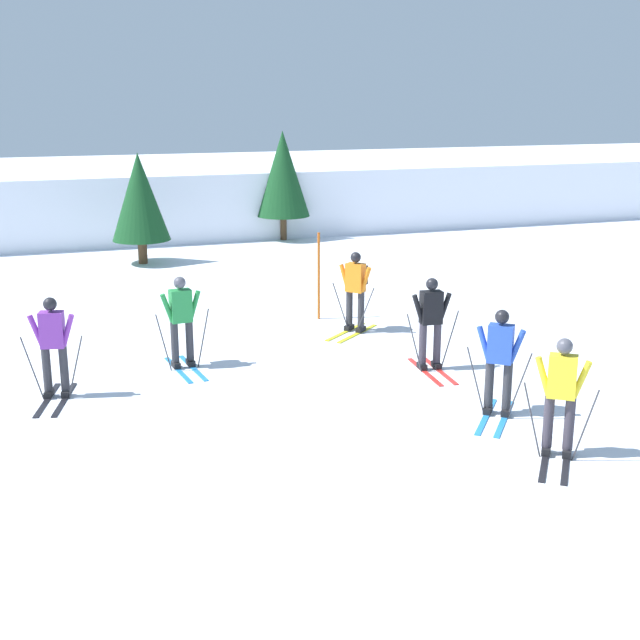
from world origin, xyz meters
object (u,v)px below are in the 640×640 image
Objects in this scene: skier_blue at (500,357)px; skier_orange at (356,287)px; skier_green at (181,317)px; skier_black at (431,321)px; skier_purple at (53,345)px; conifer_far_left at (283,174)px; skier_yellow at (561,394)px; conifer_far_right at (140,197)px; trail_marker_pole at (319,276)px.

skier_blue and skier_orange have the same top height.
skier_blue is 5.83m from skier_green.
skier_orange is (-0.36, 2.82, 0.04)m from skier_black.
skier_black is (6.51, -0.66, 0.00)m from skier_purple.
skier_green is at bearing 159.38° from skier_black.
skier_black is 14.46m from conifer_far_left.
skier_blue is 0.47× the size of conifer_far_left.
skier_black and skier_yellow have the same top height.
skier_purple is at bearing 144.26° from skier_yellow.
skier_orange is at bearing -98.86° from conifer_far_left.
skier_black is (4.25, -1.60, -0.04)m from skier_green.
conifer_far_right is (-3.68, 15.72, 1.04)m from skier_yellow.
skier_black is 2.84m from skier_orange.
conifer_far_right is at bearing 103.18° from skier_yellow.
trail_marker_pole reaches higher than skier_blue.
trail_marker_pole is (-0.41, 1.22, 0.02)m from skier_orange.
skier_black is 1.00× the size of skier_orange.
skier_orange is at bearing 97.37° from skier_black.
skier_blue is 7.20m from skier_purple.
conifer_far_left is at bearing 85.56° from skier_yellow.
conifer_far_right is (-2.90, 7.66, 0.98)m from trail_marker_pole.
skier_yellow is (0.37, -6.84, -0.04)m from skier_orange.
skier_purple is at bearing -160.66° from skier_orange.
skier_yellow is (6.51, -4.69, -0.00)m from skier_purple.
conifer_far_right is at bearing -152.77° from conifer_far_left.
skier_green is 4.25m from trail_marker_pole.
conifer_far_left reaches higher than skier_black.
skier_blue is 0.53× the size of conifer_far_right.
conifer_far_left reaches higher than skier_purple.
trail_marker_pole is at bearing 100.87° from skier_black.
skier_blue is at bearing -42.88° from skier_green.
skier_yellow is at bearing -90.67° from skier_blue.
skier_blue is 6.46m from trail_marker_pole.
skier_purple is 8.02m from skier_yellow.
skier_purple is 0.88× the size of trail_marker_pole.
skier_orange is at bearing 19.34° from skier_purple.
skier_yellow is at bearing -86.92° from skier_orange.
skier_yellow is (-0.02, -1.65, -0.04)m from skier_blue.
skier_yellow is 0.88× the size of trail_marker_pole.
trail_marker_pole is (3.48, 2.44, 0.02)m from skier_green.
conifer_far_left reaches higher than skier_orange.
skier_green is at bearing -162.59° from skier_orange.
skier_blue is 5.20m from skier_orange.
conifer_far_right is at bearing 75.61° from skier_purple.
skier_yellow is 0.47× the size of conifer_far_left.
trail_marker_pole is (-0.77, 4.04, 0.06)m from skier_black.
skier_yellow is at bearing -84.48° from trail_marker_pole.
skier_orange is 6.85m from skier_yellow.
skier_black is at bearing -95.70° from conifer_far_left.
skier_purple is (-2.26, -0.94, -0.04)m from skier_green.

